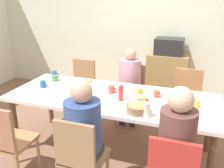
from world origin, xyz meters
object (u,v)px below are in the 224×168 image
Objects in this scene: plate_4 at (177,114)px; cup_5 at (196,104)px; person_0 at (84,130)px; plate_2 at (141,98)px; plate_1 at (88,82)px; cup_0 at (55,78)px; chair_5 at (7,139)px; side_cabinet at (167,79)px; dining_table at (112,101)px; cup_1 at (112,89)px; chair_3 at (131,90)px; bottle_0 at (147,109)px; plate_3 at (74,91)px; plate_0 at (70,101)px; cup_2 at (54,74)px; chair_0 at (80,156)px; microwave at (169,46)px; person_3 at (130,80)px; bowl_0 at (138,108)px; chair_4 at (187,97)px; cup_4 at (139,91)px; chair_1 at (82,84)px; bottle_1 at (121,92)px; cup_3 at (43,84)px; cup_6 at (157,94)px; person_2 at (176,145)px.

cup_5 reaches higher than plate_4.
plate_2 is at bearing 66.10° from person_0.
cup_0 is (-0.46, -0.09, 0.03)m from plate_1.
side_cabinet is at bearing 64.83° from chair_5.
dining_table is 0.15m from cup_1.
bottle_0 reaches higher than chair_3.
plate_0 is at bearing -71.71° from plate_3.
plate_4 is 2.25× the size of cup_2.
chair_0 is 3.90× the size of plate_3.
cup_5 is (0.95, -0.02, 0.11)m from dining_table.
person_3 is at bearing -112.84° from microwave.
cup_1 is at bearing -105.04° from microwave.
microwave is (0.42, 0.91, 0.53)m from chair_3.
plate_4 is at bearing -19.83° from cup_2.
chair_5 reaches higher than bowl_0.
chair_4 is 7.81× the size of cup_5.
chair_0 is 1.48m from cup_0.
bottle_0 is 0.39× the size of microwave.
person_0 is at bearing -67.40° from plate_1.
cup_2 reaches higher than cup_4.
chair_4 is 4.15× the size of plate_1.
chair_0 is at bearing -90.00° from person_0.
chair_1 is 7.81× the size of cup_5.
bowl_0 is (0.87, -0.27, 0.04)m from plate_3.
chair_4 is 1.00× the size of side_cabinet.
dining_table is 0.51m from plate_0.
bottle_1 is (0.14, -0.09, 0.17)m from dining_table.
cup_5 is (1.88, 0.01, -0.00)m from cup_3.
chair_3 is at bearing 64.66° from chair_5.
microwave reaches higher than cup_5.
bowl_0 reaches higher than plate_1.
cup_2 is 1.32m from cup_4.
bottle_0 is at bearing -90.79° from cup_6.
microwave is at bearing 106.22° from cup_5.
cup_0 is 1.12× the size of cup_2.
chair_3 is at bearing -114.84° from microwave.
bottle_1 is at bearing -118.40° from cup_4.
dining_table is at bearing -69.34° from cup_1.
person_3 reaches higher than cup_3.
chair_0 is 0.72× the size of person_2.
bottle_1 reaches higher than cup_2.
chair_4 reaches higher than cup_0.
cup_6 is (1.53, -0.26, -0.00)m from cup_2.
chair_3 is at bearing 90.00° from person_3.
chair_5 reaches higher than cup_1.
chair_5 is 2.99m from microwave.
dining_table is 0.36m from plate_2.
bottle_0 reaches higher than chair_4.
cup_6 reaches higher than plate_3.
person_3 is at bearing 30.20° from cup_0.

